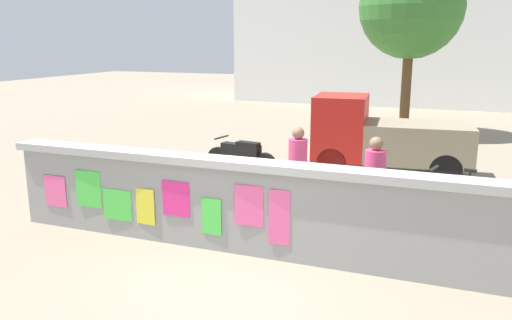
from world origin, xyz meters
TOP-DOWN VIEW (x-y plane):
  - ground at (0.00, 8.00)m, footprint 60.00×60.00m
  - poster_wall at (-0.01, -0.00)m, footprint 8.50×0.42m
  - auto_rickshaw_truck at (1.14, 5.49)m, footprint 3.72×1.81m
  - motorcycle at (-1.91, 4.21)m, footprint 1.89×0.60m
  - bicycle_near at (2.87, 2.66)m, footprint 1.66×0.58m
  - bicycle_far at (-1.94, 1.76)m, footprint 1.67×0.54m
  - person_walking at (0.11, 1.97)m, footprint 0.41×0.41m
  - person_bystander at (1.55, 1.50)m, footprint 0.38×0.38m
  - tree_roadside at (1.08, 11.50)m, footprint 3.40×3.40m
  - building_background at (-1.33, 21.38)m, footprint 14.10×6.39m

SIDE VIEW (x-z plane):
  - ground at x=0.00m, z-range 0.00..0.00m
  - bicycle_near at x=2.87m, z-range -0.11..0.84m
  - bicycle_far at x=-1.94m, z-range -0.11..0.84m
  - motorcycle at x=-1.91m, z-range 0.03..0.90m
  - poster_wall at x=-0.01m, z-range 0.02..1.45m
  - auto_rickshaw_truck at x=1.14m, z-range -0.02..1.83m
  - person_walking at x=0.11m, z-range 0.18..1.80m
  - person_bystander at x=1.55m, z-range 0.18..1.80m
  - tree_roadside at x=1.08m, z-range 1.22..7.12m
  - building_background at x=-1.33m, z-range 0.02..8.66m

